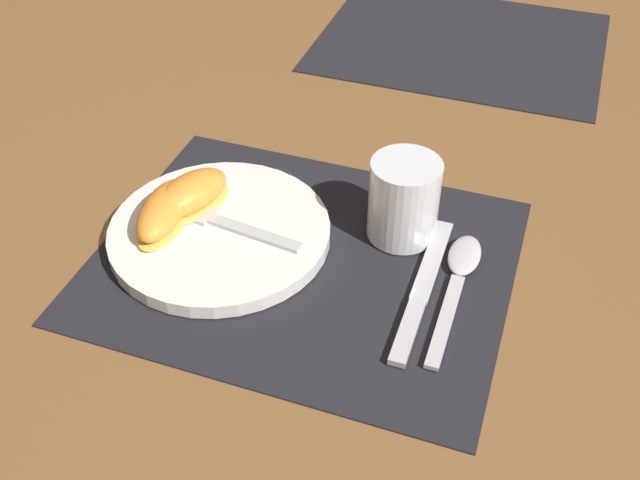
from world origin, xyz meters
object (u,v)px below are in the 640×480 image
object	(u,v)px
knife	(422,291)
juice_glass	(403,204)
spoon	(460,272)
citrus_wedge_1	(179,201)
plate	(220,232)
fork	(216,220)
citrus_wedge_0	(191,195)
citrus_wedge_2	(164,212)

from	to	relation	value
knife	juice_glass	bearing A→B (deg)	117.44
spoon	citrus_wedge_1	distance (m)	0.31
plate	spoon	bearing A→B (deg)	6.44
plate	spoon	distance (m)	0.26
fork	spoon	bearing A→B (deg)	4.89
juice_glass	citrus_wedge_0	xyz separation A→B (m)	(-0.23, -0.05, -0.01)
knife	citrus_wedge_2	world-z (taller)	citrus_wedge_2
juice_glass	spoon	distance (m)	0.09
spoon	citrus_wedge_0	world-z (taller)	citrus_wedge_0
citrus_wedge_0	knife	bearing A→B (deg)	-6.73
plate	citrus_wedge_1	size ratio (longest dim) A/B	1.91
citrus_wedge_0	citrus_wedge_2	bearing A→B (deg)	-113.93
plate	knife	xyz separation A→B (m)	(0.23, -0.01, -0.01)
citrus_wedge_1	citrus_wedge_2	bearing A→B (deg)	-106.60
citrus_wedge_2	juice_glass	bearing A→B (deg)	19.51
juice_glass	citrus_wedge_1	bearing A→B (deg)	-164.92
fork	citrus_wedge_2	world-z (taller)	citrus_wedge_2
plate	citrus_wedge_2	world-z (taller)	citrus_wedge_2
citrus_wedge_0	spoon	bearing A→B (deg)	1.27
spoon	citrus_wedge_2	world-z (taller)	citrus_wedge_2
knife	citrus_wedge_1	world-z (taller)	citrus_wedge_1
plate	citrus_wedge_0	bearing A→B (deg)	152.84
fork	citrus_wedge_1	xyz separation A→B (m)	(-0.05, 0.00, 0.01)
knife	citrus_wedge_0	size ratio (longest dim) A/B	1.87
fork	juice_glass	bearing A→B (deg)	19.66
juice_glass	citrus_wedge_2	xyz separation A→B (m)	(-0.24, -0.09, -0.01)
plate	fork	world-z (taller)	fork
citrus_wedge_1	citrus_wedge_2	world-z (taller)	same
fork	citrus_wedge_1	size ratio (longest dim) A/B	1.42
plate	knife	world-z (taller)	plate
knife	citrus_wedge_2	xyz separation A→B (m)	(-0.29, -0.00, 0.03)
fork	citrus_wedge_1	world-z (taller)	citrus_wedge_1
juice_glass	spoon	world-z (taller)	juice_glass
citrus_wedge_0	citrus_wedge_1	world-z (taller)	citrus_wedge_0
plate	fork	size ratio (longest dim) A/B	1.35
citrus_wedge_1	citrus_wedge_0	bearing A→B (deg)	54.18
spoon	fork	size ratio (longest dim) A/B	1.06
plate	spoon	size ratio (longest dim) A/B	1.26
knife	citrus_wedge_1	size ratio (longest dim) A/B	1.68
citrus_wedge_2	plate	bearing A→B (deg)	11.15
citrus_wedge_1	plate	bearing A→B (deg)	-11.63
fork	citrus_wedge_0	size ratio (longest dim) A/B	1.58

